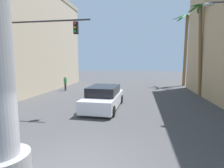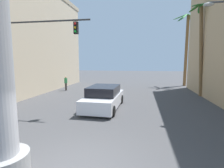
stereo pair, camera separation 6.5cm
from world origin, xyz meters
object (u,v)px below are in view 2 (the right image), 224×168
(car_lead, at_px, (104,98))
(palm_tree_mid_right, at_px, (201,41))
(traffic_light_mast, at_px, (29,47))
(pedestrian_far_left, at_px, (66,82))
(palm_tree_far_right, at_px, (186,43))

(car_lead, xyz_separation_m, palm_tree_mid_right, (7.84, 5.92, 4.40))
(traffic_light_mast, xyz_separation_m, pedestrian_far_left, (-1.40, 8.14, -3.19))
(car_lead, xyz_separation_m, palm_tree_far_right, (8.27, 13.20, 4.96))
(palm_tree_mid_right, relative_size, pedestrian_far_left, 5.21)
(traffic_light_mast, distance_m, car_lead, 5.78)
(pedestrian_far_left, bearing_deg, car_lead, -48.70)
(car_lead, bearing_deg, palm_tree_mid_right, 37.07)
(car_lead, height_order, pedestrian_far_left, pedestrian_far_left)
(palm_tree_mid_right, bearing_deg, palm_tree_far_right, 86.64)
(traffic_light_mast, bearing_deg, pedestrian_far_left, 99.74)
(traffic_light_mast, distance_m, palm_tree_mid_right, 14.38)
(car_lead, relative_size, pedestrian_far_left, 3.04)
(traffic_light_mast, relative_size, palm_tree_mid_right, 0.71)
(pedestrian_far_left, bearing_deg, traffic_light_mast, -80.26)
(palm_tree_mid_right, relative_size, palm_tree_far_right, 0.90)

